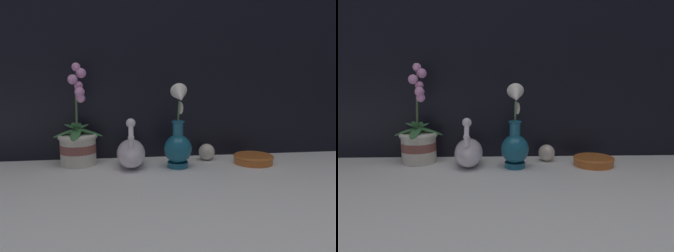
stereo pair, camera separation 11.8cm
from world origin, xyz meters
TOP-DOWN VIEW (x-y plane):
  - ground_plane at (0.00, 0.00)m, footprint 2.80×2.80m
  - window_backdrop at (0.00, 0.27)m, footprint 2.80×0.03m
  - orchid_potted_plant at (-0.35, 0.17)m, footprint 0.19×0.21m
  - swan_figurine at (-0.15, 0.11)m, footprint 0.11×0.20m
  - blue_vase at (0.03, 0.08)m, footprint 0.10×0.14m
  - glass_sphere at (0.16, 0.18)m, footprint 0.07×0.07m
  - amber_dish at (0.33, 0.11)m, footprint 0.16×0.16m

SIDE VIEW (x-z plane):
  - ground_plane at x=0.00m, z-range 0.00..0.00m
  - amber_dish at x=0.33m, z-range 0.00..0.04m
  - glass_sphere at x=0.16m, z-range 0.00..0.07m
  - swan_figurine at x=-0.15m, z-range -0.04..0.15m
  - orchid_potted_plant at x=-0.35m, z-range -0.11..0.29m
  - blue_vase at x=0.03m, z-range -0.05..0.26m
  - window_backdrop at x=0.00m, z-range 0.00..1.20m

